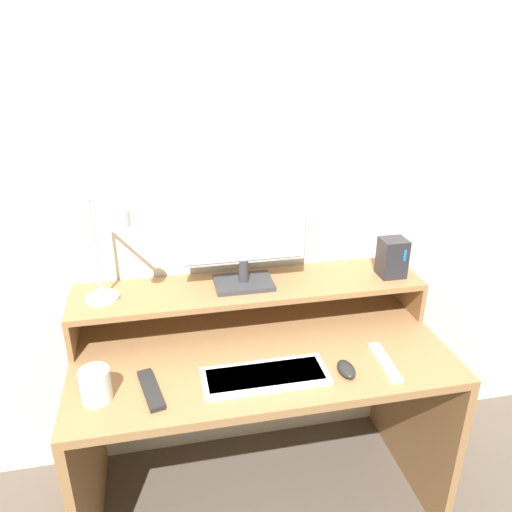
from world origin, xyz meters
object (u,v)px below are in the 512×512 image
object	(u,v)px
monitor	(243,231)
keyboard	(265,376)
router_dock	(392,258)
desk_lamp	(107,260)
mouse	(346,369)
mug	(96,385)
remote_control	(151,389)
remote_secondary	(385,362)

from	to	relation	value
monitor	keyboard	bearing A→B (deg)	-89.43
monitor	router_dock	bearing A→B (deg)	-3.55
desk_lamp	keyboard	distance (m)	0.64
mouse	mug	world-z (taller)	mug
keyboard	remote_control	size ratio (longest dim) A/B	1.99
monitor	desk_lamp	size ratio (longest dim) A/B	1.21
keyboard	mouse	xyz separation A→B (m)	(0.26, -0.02, 0.00)
mouse	remote_control	distance (m)	0.62
mug	mouse	bearing A→B (deg)	-2.32
router_dock	mouse	xyz separation A→B (m)	(-0.30, -0.34, -0.22)
remote_secondary	desk_lamp	bearing A→B (deg)	161.03
desk_lamp	keyboard	size ratio (longest dim) A/B	0.93
router_dock	remote_secondary	world-z (taller)	router_dock
keyboard	remote_secondary	world-z (taller)	keyboard
monitor	router_dock	size ratio (longest dim) A/B	3.05
remote_secondary	mug	xyz separation A→B (m)	(-0.92, 0.01, 0.04)
desk_lamp	remote_secondary	distance (m)	0.98
remote_control	mug	distance (m)	0.16
monitor	router_dock	distance (m)	0.58
desk_lamp	router_dock	xyz separation A→B (m)	(1.03, 0.03, -0.10)
desk_lamp	mouse	distance (m)	0.86
router_dock	remote_secondary	distance (m)	0.43
monitor	keyboard	xyz separation A→B (m)	(0.00, -0.35, -0.36)
remote_control	mug	xyz separation A→B (m)	(-0.16, -0.00, 0.04)
mouse	keyboard	bearing A→B (deg)	174.96
remote_control	keyboard	bearing A→B (deg)	-1.60
monitor	remote_secondary	size ratio (longest dim) A/B	2.15
keyboard	remote_control	bearing A→B (deg)	178.40
desk_lamp	router_dock	bearing A→B (deg)	1.42
keyboard	mug	xyz separation A→B (m)	(-0.52, 0.01, 0.04)
monitor	keyboard	size ratio (longest dim) A/B	1.13
mug	router_dock	bearing A→B (deg)	16.08
monitor	remote_control	world-z (taller)	monitor
mouse	remote_secondary	world-z (taller)	mouse
router_dock	mug	size ratio (longest dim) A/B	1.44
remote_secondary	mouse	bearing A→B (deg)	-173.19
desk_lamp	remote_secondary	world-z (taller)	desk_lamp
mug	remote_control	bearing A→B (deg)	0.61
desk_lamp	remote_secondary	bearing A→B (deg)	-18.97
desk_lamp	mug	xyz separation A→B (m)	(-0.05, -0.29, -0.28)
mouse	remote_secondary	size ratio (longest dim) A/B	0.46
router_dock	mouse	size ratio (longest dim) A/B	1.55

